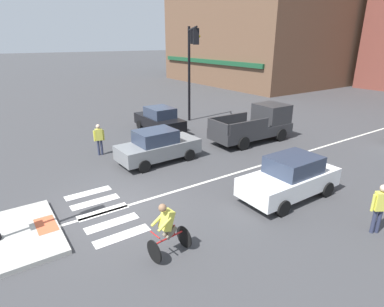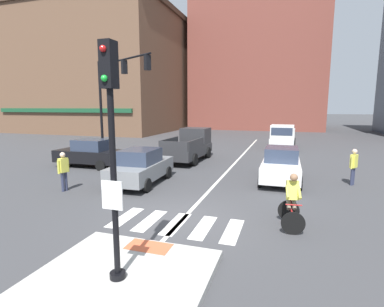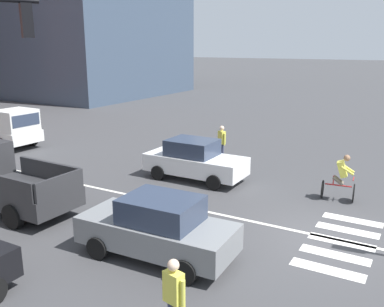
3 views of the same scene
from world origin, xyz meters
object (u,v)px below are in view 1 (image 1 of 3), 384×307
object	(u,v)px
car_white_eastbound_mid	(290,177)
pickup_truck_charcoal_westbound_far	(257,124)
car_grey_westbound_near	(158,146)
cyclist	(167,228)
pedestrian_at_curb_left	(99,137)
traffic_light_mast	(191,58)
pedestrian_waiting_far_side	(380,205)
car_black_cross_left	(159,120)

from	to	relation	value
car_white_eastbound_mid	pickup_truck_charcoal_westbound_far	distance (m)	7.27
car_grey_westbound_near	cyclist	distance (m)	7.33
cyclist	pedestrian_at_curb_left	world-z (taller)	cyclist
cyclist	traffic_light_mast	bearing A→B (deg)	143.19
pedestrian_at_curb_left	car_white_eastbound_mid	bearing A→B (deg)	27.24
traffic_light_mast	pedestrian_waiting_far_side	size ratio (longest dim) A/B	3.96
traffic_light_mast	pedestrian_waiting_far_side	xyz separation A→B (m)	(13.73, -2.26, -3.68)
car_white_eastbound_mid	car_grey_westbound_near	distance (m)	6.61
car_black_cross_left	pickup_truck_charcoal_westbound_far	xyz separation A→B (m)	(4.96, 3.95, 0.17)
pedestrian_waiting_far_side	cyclist	bearing A→B (deg)	-114.62
car_white_eastbound_mid	car_black_cross_left	size ratio (longest dim) A/B	1.00
traffic_light_mast	car_black_cross_left	xyz separation A→B (m)	(-0.30, -2.31, -3.85)
traffic_light_mast	cyclist	distance (m)	14.24
car_grey_westbound_near	pedestrian_waiting_far_side	xyz separation A→B (m)	(9.30, 2.71, 0.17)
pickup_truck_charcoal_westbound_far	car_black_cross_left	bearing A→B (deg)	-141.48
car_black_cross_left	pedestrian_at_curb_left	size ratio (longest dim) A/B	2.46
cyclist	pickup_truck_charcoal_westbound_far	bearing A→B (deg)	122.68
car_grey_westbound_near	pedestrian_waiting_far_side	bearing A→B (deg)	16.25
car_white_eastbound_mid	pedestrian_waiting_far_side	bearing A→B (deg)	5.66
car_black_cross_left	pedestrian_at_curb_left	xyz separation A→B (m)	(2.17, -4.75, 0.17)
car_black_cross_left	pedestrian_waiting_far_side	world-z (taller)	pedestrian_waiting_far_side
traffic_light_mast	pedestrian_waiting_far_side	bearing A→B (deg)	-9.36
car_grey_westbound_near	car_black_cross_left	size ratio (longest dim) A/B	1.01
pickup_truck_charcoal_westbound_far	cyclist	world-z (taller)	pickup_truck_charcoal_westbound_far
pickup_truck_charcoal_westbound_far	pedestrian_waiting_far_side	xyz separation A→B (m)	(9.06, -3.90, 0.00)
car_grey_westbound_near	pedestrian_at_curb_left	distance (m)	3.30
pedestrian_waiting_far_side	traffic_light_mast	bearing A→B (deg)	170.64
car_grey_westbound_near	pedestrian_waiting_far_side	world-z (taller)	pedestrian_waiting_far_side
traffic_light_mast	pedestrian_waiting_far_side	world-z (taller)	traffic_light_mast
traffic_light_mast	car_black_cross_left	size ratio (longest dim) A/B	1.61
cyclist	pedestrian_at_curb_left	xyz separation A→B (m)	(-9.12, 1.17, 0.11)
traffic_light_mast	car_white_eastbound_mid	world-z (taller)	traffic_light_mast
car_white_eastbound_mid	car_black_cross_left	xyz separation A→B (m)	(-10.88, 0.26, 0.00)
car_grey_westbound_near	cyclist	world-z (taller)	cyclist
car_grey_westbound_near	car_black_cross_left	distance (m)	5.42
traffic_light_mast	car_white_eastbound_mid	distance (m)	11.55
traffic_light_mast	car_white_eastbound_mid	size ratio (longest dim) A/B	1.61
pickup_truck_charcoal_westbound_far	pedestrian_at_curb_left	distance (m)	9.14
car_white_eastbound_mid	pedestrian_at_curb_left	world-z (taller)	pedestrian_at_curb_left
car_white_eastbound_mid	car_grey_westbound_near	world-z (taller)	same
car_grey_westbound_near	cyclist	xyz separation A→B (m)	(6.57, -3.25, 0.06)
car_grey_westbound_near	traffic_light_mast	bearing A→B (deg)	131.64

